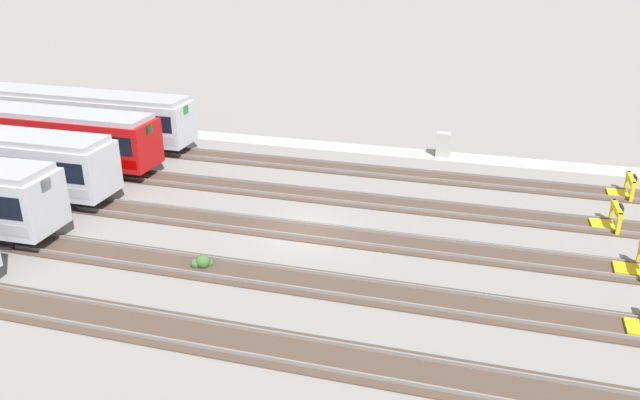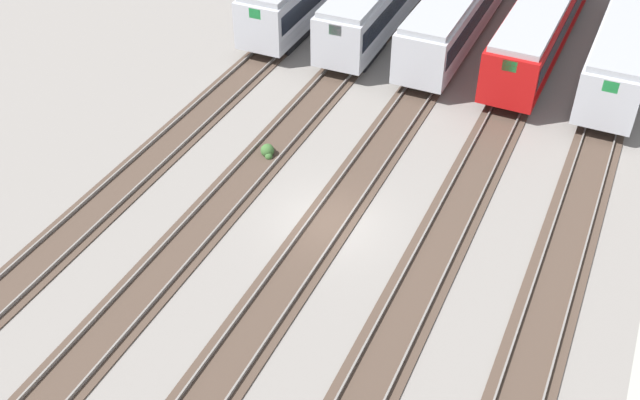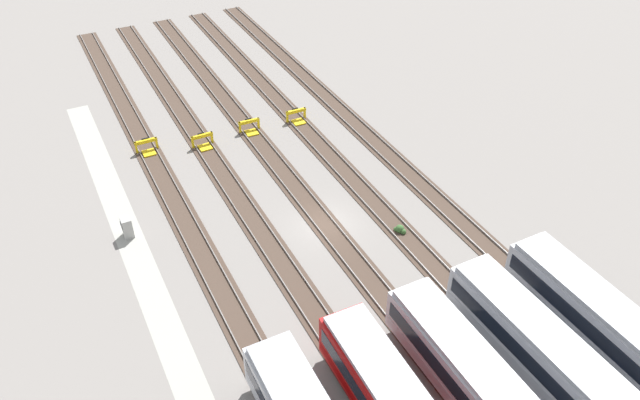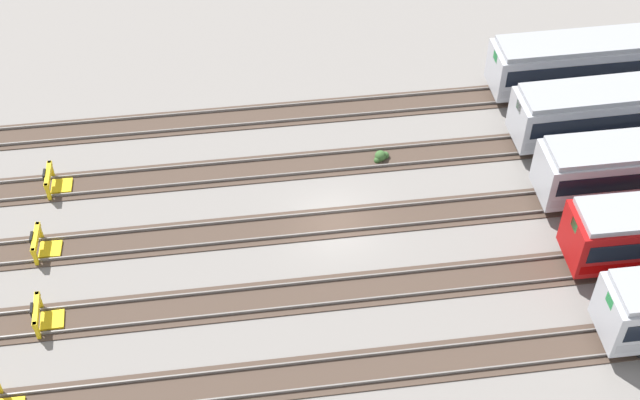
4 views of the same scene
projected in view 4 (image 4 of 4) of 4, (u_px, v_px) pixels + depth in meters
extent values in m
plane|color=gray|center=(336.00, 223.00, 46.67)|extent=(400.00, 400.00, 0.00)
cube|color=#47382D|center=(366.00, 370.00, 40.09)|extent=(90.00, 2.23, 0.06)
cube|color=slate|center=(363.00, 355.00, 40.52)|extent=(90.00, 0.07, 0.15)
cube|color=slate|center=(368.00, 382.00, 39.51)|extent=(90.00, 0.07, 0.15)
cube|color=#47382D|center=(350.00, 291.00, 43.37)|extent=(90.00, 2.23, 0.06)
cube|color=slate|center=(347.00, 278.00, 43.80)|extent=(90.00, 0.07, 0.15)
cube|color=slate|center=(352.00, 301.00, 42.79)|extent=(90.00, 0.07, 0.15)
cube|color=#47382D|center=(336.00, 223.00, 46.65)|extent=(90.00, 2.24, 0.06)
cube|color=slate|center=(334.00, 211.00, 47.08)|extent=(90.00, 0.07, 0.15)
cube|color=slate|center=(338.00, 231.00, 46.07)|extent=(90.00, 0.07, 0.15)
cube|color=#47382D|center=(324.00, 163.00, 49.93)|extent=(90.00, 2.23, 0.06)
cube|color=slate|center=(322.00, 154.00, 50.37)|extent=(90.00, 0.07, 0.15)
cube|color=slate|center=(325.00, 171.00, 49.35)|extent=(90.00, 0.07, 0.15)
cube|color=#47382D|center=(313.00, 112.00, 53.21)|extent=(90.00, 2.23, 0.06)
cube|color=slate|center=(312.00, 103.00, 53.65)|extent=(90.00, 0.07, 0.15)
cube|color=slate|center=(315.00, 118.00, 52.63)|extent=(90.00, 0.07, 0.15)
cube|color=#1E843D|center=(519.00, 107.00, 48.74)|extent=(0.09, 0.70, 0.56)
cube|color=black|center=(569.00, 138.00, 51.00)|extent=(3.65, 2.31, 0.70)
cube|color=#1E843D|center=(575.00, 225.00, 42.34)|extent=(0.09, 0.70, 0.56)
cube|color=black|center=(629.00, 257.00, 44.52)|extent=(3.63, 2.30, 0.70)
cube|color=#1E843D|center=(610.00, 301.00, 39.06)|extent=(0.08, 0.70, 0.56)
cube|color=#ADAFB7|center=(637.00, 58.00, 53.68)|extent=(18.03, 2.99, 2.70)
cube|color=black|center=(639.00, 53.00, 53.45)|extent=(17.31, 3.02, 1.08)
cube|color=#9EA0A8|center=(634.00, 68.00, 54.21)|extent=(17.67, 3.01, 0.54)
cube|color=#1E843D|center=(496.00, 57.00, 52.07)|extent=(0.09, 0.70, 0.56)
cube|color=black|center=(543.00, 88.00, 54.31)|extent=(3.62, 2.28, 0.70)
cube|color=#1E843D|center=(545.00, 161.00, 45.57)|extent=(0.08, 0.70, 0.56)
cube|color=black|center=(597.00, 193.00, 47.78)|extent=(3.61, 2.25, 0.70)
cube|color=gold|center=(39.00, 301.00, 42.22)|extent=(0.19, 0.19, 1.15)
cube|color=gold|center=(37.00, 331.00, 40.96)|extent=(0.19, 0.19, 1.15)
cube|color=gold|center=(36.00, 310.00, 41.29)|extent=(0.30, 2.01, 0.30)
cube|color=gold|center=(52.00, 320.00, 42.00)|extent=(1.13, 1.11, 0.18)
cube|color=black|center=(32.00, 310.00, 41.27)|extent=(0.14, 0.60, 0.44)
cube|color=gold|center=(40.00, 231.00, 45.47)|extent=(0.19, 0.19, 1.15)
cube|color=gold|center=(35.00, 257.00, 44.19)|extent=(0.19, 0.19, 1.15)
cube|color=gold|center=(36.00, 238.00, 44.53)|extent=(0.32, 2.01, 0.30)
cube|color=gold|center=(51.00, 250.00, 45.21)|extent=(1.14, 1.12, 0.18)
cube|color=black|center=(32.00, 238.00, 44.52)|extent=(0.14, 0.60, 0.44)
cube|color=gold|center=(51.00, 170.00, 48.77)|extent=(0.18, 0.18, 1.15)
cube|color=gold|center=(48.00, 192.00, 47.50)|extent=(0.18, 0.18, 1.15)
cube|color=gold|center=(48.00, 175.00, 47.84)|extent=(0.27, 2.00, 0.30)
cube|color=gold|center=(62.00, 186.00, 48.52)|extent=(1.12, 1.10, 0.18)
cube|color=black|center=(45.00, 175.00, 47.82)|extent=(0.13, 0.60, 0.44)
sphere|color=#38602D|center=(380.00, 156.00, 50.01)|extent=(0.64, 0.64, 0.64)
sphere|color=#38602D|center=(385.00, 155.00, 50.20)|extent=(0.44, 0.44, 0.44)
sphere|color=#38602D|center=(377.00, 160.00, 49.96)|extent=(0.36, 0.36, 0.36)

